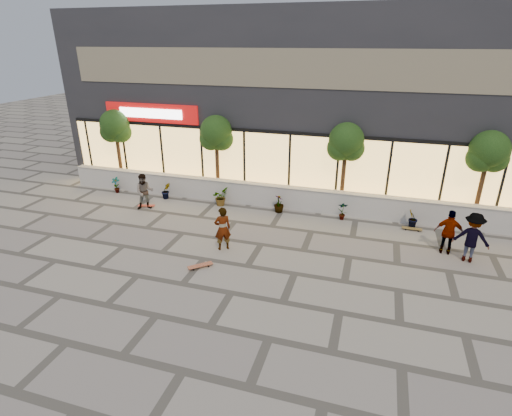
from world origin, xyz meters
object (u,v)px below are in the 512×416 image
(tree_midwest, at_px, (216,135))
(skater_center, at_px, (223,229))
(tree_mideast, at_px, (346,144))
(tree_east, at_px, (488,154))
(skateboard_right_near, at_px, (412,229))
(tree_west, at_px, (115,128))
(skater_right_near, at_px, (449,232))
(skater_right_far, at_px, (472,237))
(skateboard_left, at_px, (146,206))
(skateboard_center, at_px, (200,265))
(skater_left, at_px, (145,192))

(tree_midwest, relative_size, skater_center, 2.36)
(tree_mideast, distance_m, tree_east, 5.50)
(tree_midwest, bearing_deg, skateboard_right_near, -9.45)
(tree_west, distance_m, skateboard_right_near, 14.88)
(tree_west, height_order, skater_center, tree_west)
(skater_right_near, distance_m, skater_right_far, 0.75)
(skater_center, xyz_separation_m, skateboard_right_near, (6.75, 3.67, -0.75))
(skater_right_far, bearing_deg, skateboard_left, 9.06)
(skateboard_left, distance_m, skateboard_right_near, 11.62)
(skateboard_center, bearing_deg, skater_left, 96.04)
(skater_center, distance_m, skater_left, 5.36)
(tree_east, xyz_separation_m, skateboard_right_near, (-2.48, -1.50, -2.91))
(tree_midwest, xyz_separation_m, tree_mideast, (6.00, 0.00, 0.00))
(skateboard_center, distance_m, skateboard_left, 6.17)
(skater_center, height_order, skateboard_right_near, skater_center)
(skater_right_far, distance_m, skateboard_left, 13.36)
(skater_right_near, xyz_separation_m, skateboard_left, (-12.63, 0.64, -0.76))
(skater_right_far, bearing_deg, skateboard_right_near, -35.72)
(skater_left, xyz_separation_m, skateboard_right_near, (11.49, 1.16, -0.75))
(tree_mideast, distance_m, skater_right_near, 5.56)
(tree_mideast, height_order, skater_right_near, tree_mideast)
(tree_midwest, bearing_deg, skater_left, -132.89)
(tree_midwest, distance_m, tree_mideast, 6.00)
(tree_east, bearing_deg, skateboard_right_near, -148.87)
(skateboard_right_near, bearing_deg, tree_midwest, 171.69)
(tree_midwest, xyz_separation_m, skater_right_near, (10.06, -3.13, -2.15))
(tree_west, xyz_separation_m, skater_center, (7.77, -5.17, -2.16))
(tree_midwest, bearing_deg, skateboard_left, -135.86)
(skater_center, bearing_deg, skateboard_right_near, 174.23)
(tree_west, bearing_deg, tree_midwest, 0.00)
(tree_mideast, relative_size, skateboard_left, 4.95)
(tree_east, height_order, skater_center, tree_east)
(skateboard_center, bearing_deg, skater_center, 37.43)
(skater_center, relative_size, skater_left, 1.00)
(tree_west, relative_size, skater_left, 2.37)
(tree_west, bearing_deg, skater_center, -33.65)
(skater_right_far, relative_size, skateboard_center, 2.29)
(tree_midwest, bearing_deg, skater_right_near, -17.29)
(skateboard_left, relative_size, skateboard_right_near, 1.02)
(tree_east, relative_size, skater_center, 2.36)
(skater_center, distance_m, skateboard_left, 5.58)
(tree_west, xyz_separation_m, skater_left, (3.03, -2.66, -2.16))
(skater_right_near, xyz_separation_m, skateboard_center, (-8.06, -3.50, -0.75))
(skater_left, xyz_separation_m, skater_right_far, (13.20, -0.81, 0.07))
(tree_west, height_order, skater_right_far, tree_west)
(tree_midwest, bearing_deg, skater_right_far, -17.92)
(skateboard_left, bearing_deg, tree_west, 122.98)
(skateboard_left, bearing_deg, skater_left, -76.67)
(tree_midwest, height_order, skateboard_left, tree_midwest)
(tree_east, distance_m, skateboard_right_near, 4.11)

